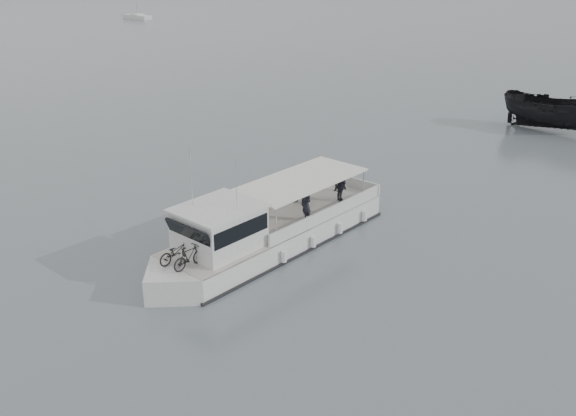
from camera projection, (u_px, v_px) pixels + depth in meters
name	position (u px, v px, depth m)	size (l,w,h in m)	color
ground	(207.00, 234.00, 28.66)	(1400.00, 1400.00, 0.00)	#555E64
tour_boat	(259.00, 234.00, 26.67)	(12.24, 7.29, 5.31)	white
dark_motorboat	(553.00, 111.00, 44.07)	(2.61, 6.93, 2.68)	black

